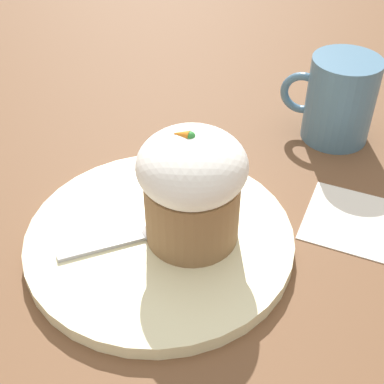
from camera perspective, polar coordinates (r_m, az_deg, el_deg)
ground_plane at (r=0.53m, az=-3.42°, el=-5.56°), size 4.00×4.00×0.00m
dessert_plate at (r=0.53m, az=-3.45°, el=-4.99°), size 0.26×0.26×0.02m
carrot_cake at (r=0.48m, az=-0.00°, el=0.63°), size 0.10×0.10×0.12m
spoon at (r=0.52m, az=-5.14°, el=-4.55°), size 0.10×0.09×0.01m
coffee_cup at (r=0.67m, az=15.38°, el=9.50°), size 0.11×0.08×0.10m
paper_napkin at (r=0.58m, az=17.69°, el=-3.15°), size 0.12×0.10×0.00m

